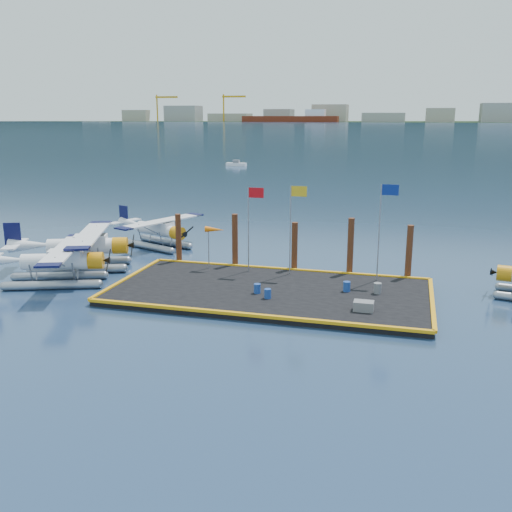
{
  "coord_description": "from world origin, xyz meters",
  "views": [
    {
      "loc": [
        8.32,
        -33.97,
        11.29
      ],
      "look_at": [
        -1.46,
        2.0,
        2.02
      ],
      "focal_mm": 40.0,
      "sensor_mm": 36.0,
      "label": 1
    }
  ],
  "objects_px": {
    "piling_3": "(350,248)",
    "piling_4": "(409,254)",
    "flagpole_yellow": "(293,216)",
    "piling_2": "(294,248)",
    "drum_4": "(378,288)",
    "seaplane_a": "(60,264)",
    "drum_1": "(268,294)",
    "windsock": "(214,231)",
    "seaplane_b": "(85,249)",
    "piling_0": "(179,240)",
    "flagpole_blue": "(383,218)",
    "flagpole_red": "(251,216)",
    "crate": "(364,306)",
    "piling_1": "(235,242)",
    "drum_3": "(257,288)",
    "drum_2": "(347,286)",
    "seaplane_c": "(159,232)"
  },
  "relations": [
    {
      "from": "drum_2",
      "to": "flagpole_yellow",
      "type": "relative_size",
      "value": 0.1
    },
    {
      "from": "flagpole_red",
      "to": "windsock",
      "type": "relative_size",
      "value": 1.92
    },
    {
      "from": "drum_1",
      "to": "piling_1",
      "type": "distance_m",
      "value": 8.56
    },
    {
      "from": "drum_4",
      "to": "flagpole_yellow",
      "type": "bearing_deg",
      "value": 154.18
    },
    {
      "from": "drum_4",
      "to": "crate",
      "type": "distance_m",
      "value": 3.56
    },
    {
      "from": "flagpole_blue",
      "to": "piling_0",
      "type": "bearing_deg",
      "value": 173.99
    },
    {
      "from": "drum_1",
      "to": "piling_4",
      "type": "distance_m",
      "value": 11.01
    },
    {
      "from": "seaplane_c",
      "to": "flagpole_yellow",
      "type": "xyz_separation_m",
      "value": [
        13.22,
        -6.75,
        3.09
      ]
    },
    {
      "from": "seaplane_a",
      "to": "piling_1",
      "type": "height_order",
      "value": "piling_1"
    },
    {
      "from": "flagpole_blue",
      "to": "piling_4",
      "type": "xyz_separation_m",
      "value": [
        1.8,
        1.6,
        -2.69
      ]
    },
    {
      "from": "drum_1",
      "to": "piling_2",
      "type": "distance_m",
      "value": 7.36
    },
    {
      "from": "piling_0",
      "to": "windsock",
      "type": "bearing_deg",
      "value": -24.73
    },
    {
      "from": "drum_1",
      "to": "piling_2",
      "type": "xyz_separation_m",
      "value": [
        0.17,
        7.26,
        1.2
      ]
    },
    {
      "from": "flagpole_red",
      "to": "piling_1",
      "type": "distance_m",
      "value": 3.28
    },
    {
      "from": "flagpole_yellow",
      "to": "flagpole_blue",
      "type": "distance_m",
      "value": 6.0
    },
    {
      "from": "seaplane_b",
      "to": "flagpole_blue",
      "type": "distance_m",
      "value": 21.75
    },
    {
      "from": "drum_1",
      "to": "flagpole_blue",
      "type": "relative_size",
      "value": 0.09
    },
    {
      "from": "piling_3",
      "to": "piling_4",
      "type": "xyz_separation_m",
      "value": [
        4.0,
        0.0,
        -0.15
      ]
    },
    {
      "from": "seaplane_b",
      "to": "piling_3",
      "type": "distance_m",
      "value": 19.51
    },
    {
      "from": "piling_1",
      "to": "windsock",
      "type": "bearing_deg",
      "value": -122.66
    },
    {
      "from": "piling_0",
      "to": "piling_1",
      "type": "distance_m",
      "value": 4.5
    },
    {
      "from": "crate",
      "to": "piling_3",
      "type": "xyz_separation_m",
      "value": [
        -1.66,
        8.03,
        1.47
      ]
    },
    {
      "from": "drum_2",
      "to": "piling_2",
      "type": "bearing_deg",
      "value": 133.3
    },
    {
      "from": "seaplane_a",
      "to": "flagpole_yellow",
      "type": "relative_size",
      "value": 1.51
    },
    {
      "from": "flagpole_red",
      "to": "piling_2",
      "type": "bearing_deg",
      "value": 29.8
    },
    {
      "from": "seaplane_a",
      "to": "drum_2",
      "type": "bearing_deg",
      "value": 76.5
    },
    {
      "from": "piling_1",
      "to": "drum_3",
      "type": "bearing_deg",
      "value": -61.78
    },
    {
      "from": "drum_2",
      "to": "flagpole_blue",
      "type": "relative_size",
      "value": 0.1
    },
    {
      "from": "drum_2",
      "to": "flagpole_yellow",
      "type": "distance_m",
      "value": 6.34
    },
    {
      "from": "seaplane_a",
      "to": "piling_2",
      "type": "distance_m",
      "value": 16.29
    },
    {
      "from": "piling_3",
      "to": "piling_4",
      "type": "distance_m",
      "value": 4.0
    },
    {
      "from": "flagpole_blue",
      "to": "flagpole_red",
      "type": "bearing_deg",
      "value": 180.0
    },
    {
      "from": "flagpole_yellow",
      "to": "crate",
      "type": "bearing_deg",
      "value": -49.66
    },
    {
      "from": "piling_1",
      "to": "piling_3",
      "type": "xyz_separation_m",
      "value": [
        8.5,
        0.0,
        0.05
      ]
    },
    {
      "from": "flagpole_yellow",
      "to": "windsock",
      "type": "bearing_deg",
      "value": 180.0
    },
    {
      "from": "flagpole_blue",
      "to": "piling_3",
      "type": "distance_m",
      "value": 3.72
    },
    {
      "from": "flagpole_yellow",
      "to": "piling_2",
      "type": "bearing_deg",
      "value": 97.21
    },
    {
      "from": "windsock",
      "to": "piling_2",
      "type": "xyz_separation_m",
      "value": [
        5.53,
        1.6,
        -1.33
      ]
    },
    {
      "from": "drum_2",
      "to": "piling_0",
      "type": "bearing_deg",
      "value": 161.02
    },
    {
      "from": "windsock",
      "to": "piling_4",
      "type": "relative_size",
      "value": 0.78
    },
    {
      "from": "seaplane_c",
      "to": "flagpole_blue",
      "type": "xyz_separation_m",
      "value": [
        19.21,
        -6.75,
        3.27
      ]
    },
    {
      "from": "drum_1",
      "to": "flagpole_blue",
      "type": "distance_m",
      "value": 9.41
    },
    {
      "from": "drum_4",
      "to": "flagpole_blue",
      "type": "distance_m",
      "value": 4.91
    },
    {
      "from": "crate",
      "to": "piling_4",
      "type": "distance_m",
      "value": 8.46
    },
    {
      "from": "drum_1",
      "to": "crate",
      "type": "relative_size",
      "value": 0.52
    },
    {
      "from": "seaplane_c",
      "to": "piling_1",
      "type": "xyz_separation_m",
      "value": [
        8.52,
        -5.15,
        0.68
      ]
    },
    {
      "from": "seaplane_a",
      "to": "piling_0",
      "type": "xyz_separation_m",
      "value": [
        5.78,
        6.85,
        0.53
      ]
    },
    {
      "from": "drum_1",
      "to": "piling_4",
      "type": "relative_size",
      "value": 0.15
    },
    {
      "from": "drum_4",
      "to": "flagpole_yellow",
      "type": "xyz_separation_m",
      "value": [
        -6.02,
        2.91,
        3.77
      ]
    },
    {
      "from": "seaplane_a",
      "to": "flagpole_red",
      "type": "distance_m",
      "value": 13.41
    }
  ]
}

